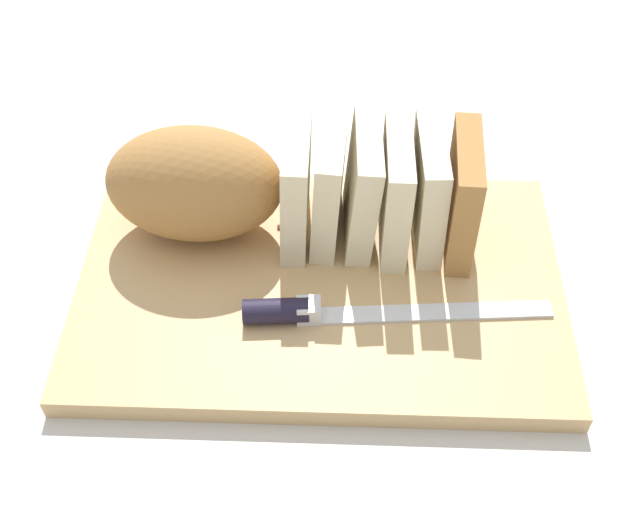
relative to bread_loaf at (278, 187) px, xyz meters
name	(u,v)px	position (x,y,z in m)	size (l,w,h in m)	color
ground_plane	(320,293)	(0.04, -0.06, -0.07)	(3.00, 3.00, 0.00)	beige
cutting_board	(320,286)	(0.04, -0.06, -0.06)	(0.42, 0.27, 0.02)	tan
bread_loaf	(278,187)	(0.00, 0.00, 0.00)	(0.33, 0.11, 0.11)	#A8753D
bread_knife	(320,311)	(0.04, -0.10, -0.05)	(0.26, 0.03, 0.02)	silver
crumb_near_knife	(279,226)	(0.00, 0.00, -0.05)	(0.00, 0.00, 0.00)	tan
crumb_near_loaf	(327,230)	(0.04, 0.00, -0.05)	(0.00, 0.00, 0.00)	tan
crumb_stray_left	(294,304)	(0.02, -0.09, -0.05)	(0.00, 0.00, 0.00)	tan
crumb_stray_right	(281,312)	(0.01, -0.10, -0.05)	(0.01, 0.01, 0.01)	tan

